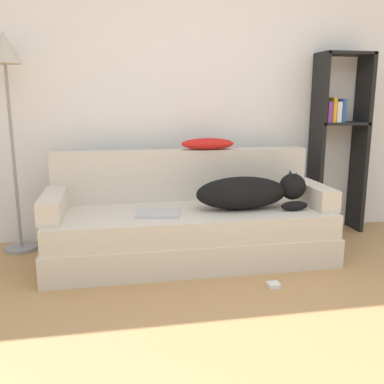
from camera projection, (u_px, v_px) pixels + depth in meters
The scene contains 11 objects.
wall_back at pixel (204, 81), 3.68m from camera, with size 8.17×0.06×2.70m.
couch at pixel (190, 234), 3.25m from camera, with size 2.10×0.82×0.39m.
couch_backrest at pixel (182, 175), 3.49m from camera, with size 2.06×0.15×0.41m.
couch_arm_left at pixel (54, 204), 3.01m from camera, with size 0.15×0.63×0.16m.
couch_arm_right at pixel (312, 194), 3.35m from camera, with size 0.15×0.63×0.16m.
dog at pixel (251, 192), 3.18m from camera, with size 0.84×0.28×0.28m.
laptop at pixel (158, 213), 3.05m from camera, with size 0.35×0.29×0.02m.
throw_pillow at pixel (208, 144), 3.46m from camera, with size 0.43×0.19×0.09m.
bookshelf at pixel (338, 133), 3.81m from camera, with size 0.46×0.26×1.59m.
floor_lamp at pixel (6, 72), 3.18m from camera, with size 0.26×0.26×1.69m.
power_adapter at pixel (274, 285), 2.78m from camera, with size 0.08×0.08×0.03m.
Camera 1 is at (-0.79, -1.46, 1.19)m, focal length 40.00 mm.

